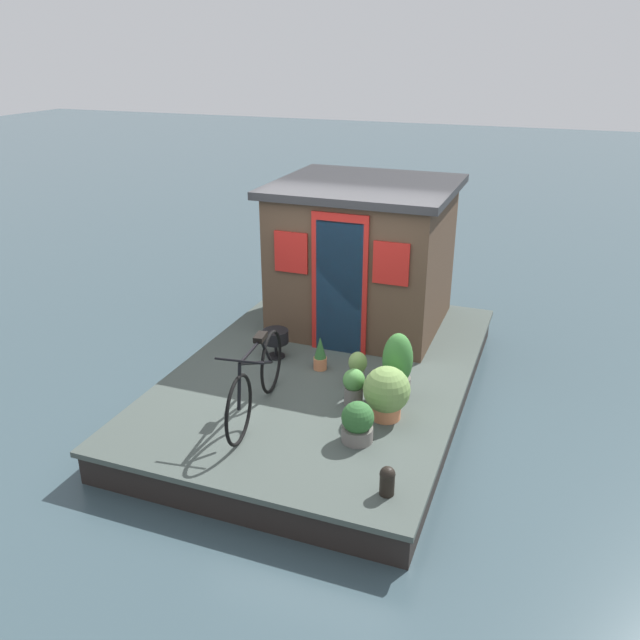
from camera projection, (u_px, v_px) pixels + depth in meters
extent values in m
plane|color=#384C54|center=(326.00, 395.00, 8.16)|extent=(60.00, 60.00, 0.00)
cube|color=#424C47|center=(326.00, 369.00, 8.02)|extent=(5.16, 3.39, 0.06)
cube|color=black|center=(326.00, 383.00, 8.10)|extent=(5.06, 3.32, 0.34)
cube|color=#4C3828|center=(363.00, 259.00, 8.92)|extent=(1.96, 2.14, 1.88)
cube|color=#28282B|center=(365.00, 186.00, 8.53)|extent=(2.16, 2.34, 0.10)
cube|color=#19334C|center=(339.00, 289.00, 8.09)|extent=(0.04, 0.60, 1.70)
cube|color=red|center=(339.00, 285.00, 8.07)|extent=(0.03, 0.72, 1.80)
cube|color=red|center=(391.00, 264.00, 7.73)|extent=(0.03, 0.44, 0.52)
cube|color=red|center=(291.00, 252.00, 8.14)|extent=(0.03, 0.44, 0.52)
torus|color=black|center=(239.00, 410.00, 6.37)|extent=(0.72, 0.13, 0.72)
torus|color=black|center=(271.00, 362.00, 7.33)|extent=(0.72, 0.13, 0.72)
cylinder|color=black|center=(257.00, 363.00, 6.80)|extent=(0.99, 0.16, 0.49)
cylinder|color=black|center=(251.00, 351.00, 6.56)|extent=(0.64, 0.11, 0.07)
cylinder|color=black|center=(266.00, 351.00, 7.09)|extent=(0.37, 0.08, 0.45)
cylinder|color=black|center=(239.00, 387.00, 6.32)|extent=(0.12, 0.05, 0.47)
cube|color=black|center=(260.00, 337.00, 6.85)|extent=(0.21, 0.12, 0.06)
cylinder|color=black|center=(239.00, 361.00, 6.26)|extent=(0.09, 0.50, 0.02)
cylinder|color=#C6754C|center=(320.00, 363.00, 7.93)|extent=(0.16, 0.16, 0.15)
cone|color=#2D602D|center=(320.00, 347.00, 7.85)|extent=(0.15, 0.15, 0.27)
cylinder|color=slate|center=(357.00, 434.00, 6.50)|extent=(0.31, 0.31, 0.15)
sphere|color=#2D602D|center=(358.00, 418.00, 6.42)|extent=(0.33, 0.33, 0.33)
cylinder|color=slate|center=(357.00, 377.00, 7.56)|extent=(0.17, 0.17, 0.20)
ellipsoid|color=#70934C|center=(358.00, 362.00, 7.48)|extent=(0.22, 0.22, 0.25)
cylinder|color=slate|center=(354.00, 395.00, 7.16)|extent=(0.21, 0.21, 0.20)
ellipsoid|color=#4C8942|center=(354.00, 380.00, 7.08)|extent=(0.24, 0.24, 0.25)
cylinder|color=#C6754C|center=(386.00, 411.00, 6.90)|extent=(0.31, 0.31, 0.16)
sphere|color=#70934C|center=(387.00, 390.00, 6.80)|extent=(0.50, 0.50, 0.50)
cylinder|color=slate|center=(396.00, 386.00, 7.32)|extent=(0.31, 0.31, 0.23)
ellipsoid|color=#387533|center=(398.00, 360.00, 7.19)|extent=(0.34, 0.34, 0.62)
cylinder|color=black|center=(276.00, 336.00, 8.15)|extent=(0.32, 0.32, 0.16)
cylinder|color=black|center=(276.00, 349.00, 8.22)|extent=(0.04, 0.04, 0.20)
cylinder|color=black|center=(276.00, 356.00, 8.26)|extent=(0.22, 0.22, 0.02)
cylinder|color=black|center=(387.00, 484.00, 5.71)|extent=(0.13, 0.13, 0.21)
sphere|color=black|center=(387.00, 474.00, 5.67)|extent=(0.14, 0.14, 0.14)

